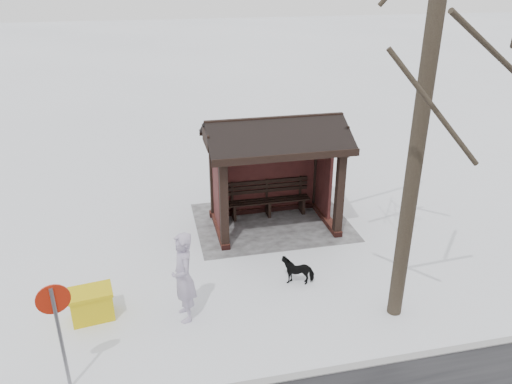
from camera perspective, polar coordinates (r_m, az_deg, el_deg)
ground at (r=13.81m, az=2.01°, el=-3.84°), size 120.00×120.00×0.00m
kerb at (r=9.57m, az=10.71°, el=-19.12°), size 120.00×0.15×0.06m
trampled_patch at (r=13.98m, az=1.81°, el=-3.43°), size 4.20×3.20×0.02m
bus_shelter at (r=13.08m, az=1.98°, el=4.87°), size 3.60×2.40×3.09m
pedestrian at (r=10.04m, az=-8.30°, el=-9.62°), size 0.56×0.76×1.92m
dog at (r=11.39m, az=4.79°, el=-8.80°), size 0.79×0.51×0.62m
grit_bin at (r=10.80m, az=-18.24°, el=-12.07°), size 0.92×0.70×0.65m
road_sign at (r=8.70m, az=-21.88°, el=-12.87°), size 0.52×0.16×2.07m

